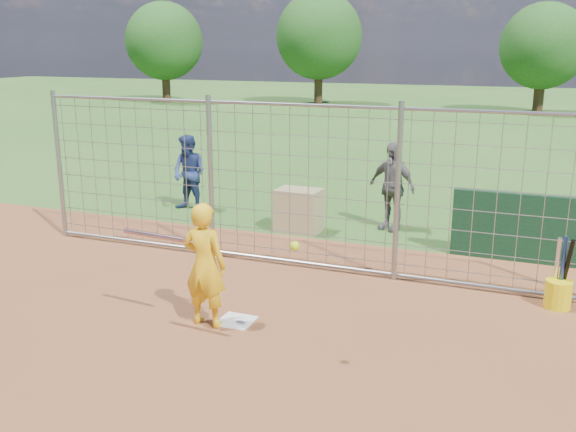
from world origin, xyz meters
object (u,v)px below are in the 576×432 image
at_px(bystander_a, 189,173).
at_px(bystander_b, 392,186).
at_px(bucket_with_bats, 559,290).
at_px(batter, 205,265).
at_px(equipment_bin, 299,211).

bearing_deg(bystander_a, bystander_b, 11.61).
xyz_separation_m(bystander_a, bucket_with_bats, (7.08, -2.72, -0.54)).
xyz_separation_m(batter, bystander_a, (-3.05, 4.88, 0.01)).
height_order(bystander_a, bystander_b, bystander_b).
bearing_deg(bucket_with_bats, bystander_b, 135.27).
xyz_separation_m(bystander_b, equipment_bin, (-1.54, -0.77, -0.42)).
height_order(batter, bystander_a, bystander_a).
height_order(batter, bucket_with_bats, batter).
bearing_deg(bucket_with_bats, batter, -151.81).
bearing_deg(bucket_with_bats, bystander_a, 158.97).
xyz_separation_m(batter, bucket_with_bats, (4.03, 2.16, -0.53)).
xyz_separation_m(batter, equipment_bin, (-0.39, 4.25, -0.38)).
xyz_separation_m(bystander_a, equipment_bin, (2.65, -0.63, -0.39)).
distance_m(bystander_b, equipment_bin, 1.77).
bearing_deg(bystander_b, bystander_a, -155.41).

